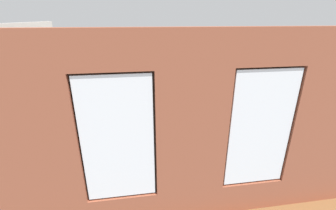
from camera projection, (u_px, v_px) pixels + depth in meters
The scene contains 17 objects.
ground_plane at pixel (166, 139), 6.35m from camera, with size 7.25×6.12×0.10m, color brown.
brick_wall_with_windows at pixel (192, 137), 3.32m from camera, with size 6.65×0.30×3.04m.
white_wall_right at pixel (25, 94), 5.13m from camera, with size 0.10×5.12×3.04m, color silver.
couch_by_window at pixel (142, 177), 4.23m from camera, with size 1.72×0.87×0.80m.
couch_left at pixel (256, 122), 6.48m from camera, with size 1.03×1.99×0.80m.
coffee_table at pixel (164, 121), 6.41m from camera, with size 1.55×0.87×0.45m.
cup_ceramic at pixel (169, 119), 6.27m from camera, with size 0.09×0.09×0.11m, color #4C4C51.
candle_jar at pixel (148, 120), 6.19m from camera, with size 0.08×0.08×0.11m, color #B7333D.
remote_gray at pixel (164, 119), 6.39m from camera, with size 0.05×0.17×0.02m, color #59595B.
remote_silver at pixel (157, 117), 6.46m from camera, with size 0.05×0.17×0.02m, color #B2B2B7.
media_console at pixel (47, 147), 5.42m from camera, with size 1.25×0.42×0.45m, color black.
tv_flatscreen at pixel (42, 124), 5.20m from camera, with size 1.14×0.20×0.77m.
papasan_chair at pixel (152, 99), 8.00m from camera, with size 1.16×1.16×0.72m.
potted_plant_corner_near_left at pixel (231, 91), 8.41m from camera, with size 0.60×0.60×0.87m.
potted_plant_foreground_right at pixel (78, 96), 7.54m from camera, with size 0.69×0.79×1.29m.
potted_plant_corner_far_left at pixel (316, 152), 4.54m from camera, with size 0.59×0.59×0.91m.
potted_plant_by_left_couch at pixel (225, 104), 7.70m from camera, with size 0.39×0.39×0.59m.
Camera 1 is at (0.79, 5.51, 3.15)m, focal length 24.00 mm.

